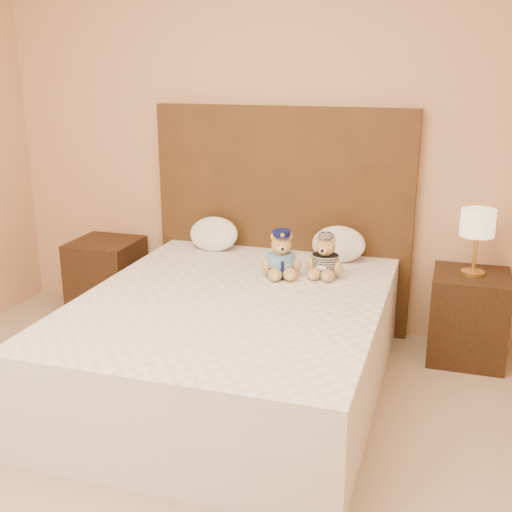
{
  "coord_description": "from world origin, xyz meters",
  "views": [
    {
      "loc": [
        1.1,
        -1.87,
        1.77
      ],
      "look_at": [
        0.06,
        1.45,
        0.72
      ],
      "focal_mm": 45.0,
      "sensor_mm": 36.0,
      "label": 1
    }
  ],
  "objects": [
    {
      "name": "room_walls",
      "position": [
        0.0,
        0.46,
        1.81
      ],
      "size": [
        4.04,
        4.52,
        2.72
      ],
      "color": "tan",
      "rests_on": "ground"
    },
    {
      "name": "lamp",
      "position": [
        1.25,
        2.0,
        0.85
      ],
      "size": [
        0.2,
        0.2,
        0.4
      ],
      "color": "gold",
      "rests_on": "nightstand_right"
    },
    {
      "name": "headboard",
      "position": [
        0.0,
        2.21,
        0.75
      ],
      "size": [
        1.75,
        0.08,
        1.5
      ],
      "primitive_type": "cube",
      "color": "#4D2F17",
      "rests_on": "ground"
    },
    {
      "name": "nightstand_left",
      "position": [
        -1.25,
        2.0,
        0.28
      ],
      "size": [
        0.45,
        0.45,
        0.55
      ],
      "primitive_type": "cube",
      "color": "#332010",
      "rests_on": "ground"
    },
    {
      "name": "nightstand_right",
      "position": [
        1.25,
        2.0,
        0.28
      ],
      "size": [
        0.45,
        0.45,
        0.55
      ],
      "primitive_type": "cube",
      "color": "#332010",
      "rests_on": "ground"
    },
    {
      "name": "pillow_right",
      "position": [
        0.43,
        2.03,
        0.67
      ],
      "size": [
        0.34,
        0.22,
        0.24
      ],
      "primitive_type": "ellipsoid",
      "color": "white",
      "rests_on": "bed"
    },
    {
      "name": "bed",
      "position": [
        0.0,
        1.2,
        0.28
      ],
      "size": [
        1.6,
        2.0,
        0.55
      ],
      "color": "white",
      "rests_on": "ground"
    },
    {
      "name": "teddy_prisoner",
      "position": [
        0.41,
        1.68,
        0.68
      ],
      "size": [
        0.25,
        0.24,
        0.26
      ],
      "primitive_type": null,
      "rotation": [
        0.0,
        0.0,
        -0.09
      ],
      "color": "#A97F41",
      "rests_on": "bed"
    },
    {
      "name": "pillow_left",
      "position": [
        -0.42,
        2.03,
        0.67
      ],
      "size": [
        0.34,
        0.22,
        0.24
      ],
      "primitive_type": "ellipsoid",
      "color": "white",
      "rests_on": "bed"
    },
    {
      "name": "teddy_police",
      "position": [
        0.16,
        1.61,
        0.69
      ],
      "size": [
        0.31,
        0.3,
        0.28
      ],
      "primitive_type": null,
      "rotation": [
        0.0,
        0.0,
        0.36
      ],
      "color": "#A97F41",
      "rests_on": "bed"
    }
  ]
}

